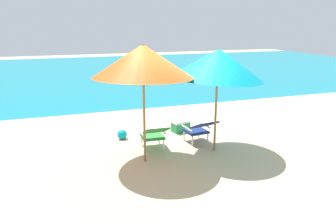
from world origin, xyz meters
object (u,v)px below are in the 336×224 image
(swim_buoy, at_px, (148,81))
(cooler_box, at_px, (181,126))
(beach_ball, at_px, (122,134))
(lounge_chair_left, at_px, (154,134))
(beach_umbrella_left, at_px, (143,61))
(beach_umbrella_right, at_px, (218,64))
(lounge_chair_right, at_px, (200,128))

(swim_buoy, xyz_separation_m, cooler_box, (-1.00, -7.27, 0.06))
(beach_ball, xyz_separation_m, cooler_box, (1.63, 0.08, 0.04))
(swim_buoy, xyz_separation_m, lounge_chair_left, (-2.04, -8.31, 0.31))
(swim_buoy, relative_size, beach_umbrella_left, 0.56)
(lounge_chair_left, distance_m, beach_umbrella_right, 2.14)
(lounge_chair_left, height_order, beach_ball, lounge_chair_left)
(beach_umbrella_left, bearing_deg, beach_umbrella_right, 2.35)
(swim_buoy, relative_size, beach_ball, 6.33)
(lounge_chair_right, bearing_deg, beach_ball, 151.78)
(beach_umbrella_left, bearing_deg, lounge_chair_left, 55.87)
(lounge_chair_left, distance_m, cooler_box, 1.49)
(cooler_box, bearing_deg, beach_umbrella_left, -131.87)
(swim_buoy, xyz_separation_m, beach_ball, (-2.62, -7.35, 0.03))
(swim_buoy, height_order, cooler_box, cooler_box)
(lounge_chair_left, xyz_separation_m, lounge_chair_right, (1.16, 0.03, 0.00))
(beach_ball, relative_size, cooler_box, 0.48)
(lounge_chair_left, height_order, beach_umbrella_left, beach_umbrella_left)
(swim_buoy, distance_m, beach_umbrella_right, 9.00)
(lounge_chair_left, height_order, lounge_chair_right, same)
(swim_buoy, height_order, lounge_chair_right, lounge_chair_right)
(swim_buoy, height_order, beach_umbrella_left, beach_umbrella_left)
(lounge_chair_right, bearing_deg, lounge_chair_left, -178.54)
(beach_ball, bearing_deg, cooler_box, 2.66)
(lounge_chair_right, bearing_deg, swim_buoy, 83.94)
(beach_umbrella_right, distance_m, beach_ball, 3.04)
(lounge_chair_right, height_order, beach_umbrella_left, beach_umbrella_left)
(beach_umbrella_right, xyz_separation_m, cooler_box, (-0.28, 1.49, -1.86))
(lounge_chair_left, height_order, cooler_box, lounge_chair_left)
(swim_buoy, distance_m, lounge_chair_right, 8.34)
(beach_umbrella_left, bearing_deg, lounge_chair_right, 19.95)
(lounge_chair_left, relative_size, beach_umbrella_right, 0.37)
(swim_buoy, relative_size, beach_umbrella_right, 0.66)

